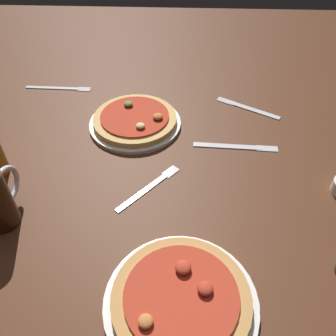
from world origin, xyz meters
TOP-DOWN VIEW (x-y plane):
  - ground_plane at (0.00, 0.00)m, footprint 2.40×2.40m
  - pizza_plate_near at (0.04, -0.35)m, footprint 0.30×0.30m
  - pizza_plate_far at (-0.11, 0.21)m, footprint 0.28×0.28m
  - fork_left at (-0.04, -0.05)m, footprint 0.15×0.17m
  - knife_right at (0.25, 0.31)m, footprint 0.20×0.13m
  - fork_spare at (-0.40, 0.41)m, footprint 0.23×0.03m
  - knife_spare at (0.19, 0.11)m, footprint 0.24×0.03m

SIDE VIEW (x-z plane):
  - ground_plane at x=0.00m, z-range -0.03..0.00m
  - fork_left at x=-0.04m, z-range 0.00..0.01m
  - knife_right at x=0.25m, z-range 0.00..0.01m
  - fork_spare at x=-0.40m, z-range 0.00..0.01m
  - knife_spare at x=0.19m, z-range 0.00..0.01m
  - pizza_plate_near at x=0.04m, z-range -0.01..0.04m
  - pizza_plate_far at x=-0.11m, z-range -0.01..0.04m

